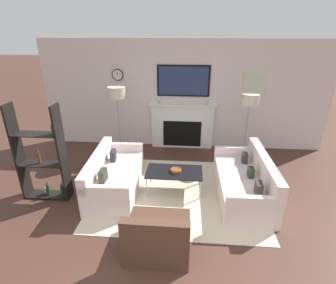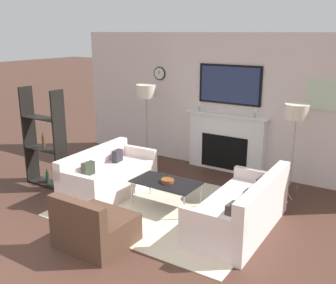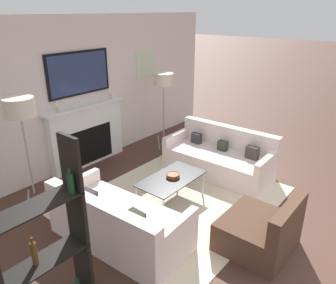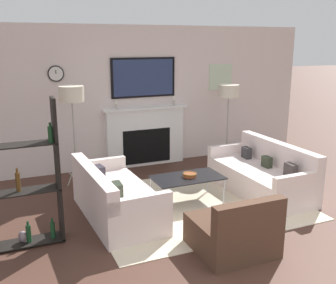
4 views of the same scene
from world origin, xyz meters
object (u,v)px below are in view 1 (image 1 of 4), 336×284
couch_left (114,177)px  floor_lamp_left (117,93)px  shelf_unit (42,158)px  armchair (158,236)px  coffee_table (174,173)px  decorative_bowl (176,170)px  couch_right (245,183)px  floor_lamp_right (250,100)px

couch_left → floor_lamp_left: (-0.26, 1.52, 1.27)m
shelf_unit → couch_left: bearing=15.6°
armchair → shelf_unit: (-2.19, 1.12, 0.56)m
coffee_table → armchair: bearing=-94.9°
couch_left → decorative_bowl: bearing=3.0°
couch_left → floor_lamp_left: size_ratio=1.07×
floor_lamp_left → shelf_unit: shelf_unit is taller
armchair → decorative_bowl: armchair is taller
shelf_unit → coffee_table: bearing=9.6°
couch_right → couch_left: bearing=-179.9°
floor_lamp_left → shelf_unit: 2.19m
couch_right → decorative_bowl: 1.29m
armchair → floor_lamp_right: (1.69, 2.96, 1.21)m
coffee_table → floor_lamp_right: 2.38m
armchair → coffee_table: size_ratio=0.83×
floor_lamp_left → shelf_unit: (-0.91, -1.85, -0.74)m
armchair → floor_lamp_right: bearing=60.2°
couch_right → coffee_table: size_ratio=1.80×
coffee_table → decorative_bowl: 0.07m
floor_lamp_right → couch_right: bearing=-99.3°
couch_left → coffee_table: size_ratio=1.73×
shelf_unit → floor_lamp_right: bearing=25.4°
floor_lamp_right → armchair: bearing=-119.8°
couch_left → shelf_unit: bearing=-164.4°
couch_left → couch_right: (2.47, 0.00, 0.00)m
couch_left → decorative_bowl: (1.19, 0.06, 0.17)m
decorative_bowl → floor_lamp_left: (-1.45, 1.46, 1.10)m
shelf_unit → armchair: bearing=-27.0°
couch_right → shelf_unit: bearing=-174.8°
decorative_bowl → floor_lamp_right: size_ratio=0.13×
couch_right → decorative_bowl: couch_right is taller
armchair → coffee_table: (0.13, 1.51, 0.15)m
decorative_bowl → floor_lamp_left: bearing=134.8°
armchair → floor_lamp_left: floor_lamp_left is taller
armchair → floor_lamp_right: floor_lamp_right is taller
couch_left → coffee_table: (1.15, 0.07, 0.11)m
floor_lamp_left → coffee_table: bearing=-45.8°
floor_lamp_left → decorative_bowl: bearing=-45.2°
couch_left → couch_right: couch_right is taller
armchair → coffee_table: 1.52m
couch_left → floor_lamp_right: size_ratio=1.14×
shelf_unit → floor_lamp_left: bearing=63.7°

